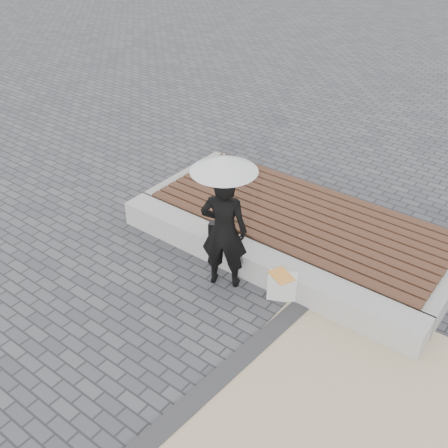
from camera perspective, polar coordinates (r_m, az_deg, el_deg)
The scene contains 10 objects.
ground at distance 6.99m, azimuth -4.07°, elevation -11.87°, with size 80.00×80.00×0.00m, color #48474C.
edging_band at distance 6.40m, azimuth -1.82°, elevation -17.24°, with size 0.25×5.20×0.04m, color #333335.
seating_ledge at distance 7.81m, azimuth 3.57°, elevation -4.16°, with size 5.00×0.45×0.40m, color #AFAEA9.
timber_platform at distance 8.65m, azimuth 8.07°, elevation -0.25°, with size 5.00×2.00×0.40m, color #9B9B96.
timber_decking at distance 8.53m, azimuth 8.18°, elevation 0.97°, with size 4.60×2.00×0.04m, color brown, non-canonical shape.
woman at distance 7.25m, azimuth 0.00°, elevation -0.75°, with size 0.65×0.42×1.77m, color black.
parasol at distance 6.72m, azimuth 0.00°, elevation 6.48°, with size 0.88×0.88×1.12m.
handbag at distance 7.85m, azimuth -0.25°, elevation -0.82°, with size 0.38×0.13×0.27m, color black.
canvas_tote at distance 7.42m, azimuth 6.24°, elevation -6.60°, with size 0.40×0.17×0.42m, color silver.
magazine at distance 7.25m, azimuth 6.13°, elevation -5.51°, with size 0.33×0.24×0.01m, color red.
Camera 1 is at (3.35, -3.58, 4.98)m, focal length 42.90 mm.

